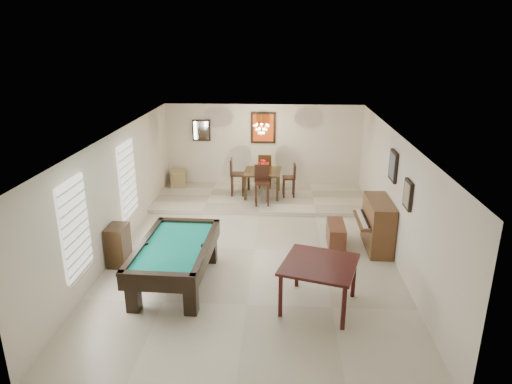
# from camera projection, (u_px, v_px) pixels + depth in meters

# --- Properties ---
(ground_plane) EXTENTS (6.00, 9.00, 0.02)m
(ground_plane) POSITION_uv_depth(u_px,v_px,m) (254.00, 249.00, 10.23)
(ground_plane) COLOR beige
(wall_back) EXTENTS (6.00, 0.04, 2.60)m
(wall_back) POSITION_uv_depth(u_px,v_px,m) (263.00, 147.00, 14.06)
(wall_back) COLOR silver
(wall_back) RESTS_ON ground_plane
(wall_front) EXTENTS (6.00, 0.04, 2.60)m
(wall_front) POSITION_uv_depth(u_px,v_px,m) (232.00, 315.00, 5.55)
(wall_front) COLOR silver
(wall_front) RESTS_ON ground_plane
(wall_left) EXTENTS (0.04, 9.00, 2.60)m
(wall_left) POSITION_uv_depth(u_px,v_px,m) (118.00, 192.00, 9.97)
(wall_left) COLOR silver
(wall_left) RESTS_ON ground_plane
(wall_right) EXTENTS (0.04, 9.00, 2.60)m
(wall_right) POSITION_uv_depth(u_px,v_px,m) (396.00, 197.00, 9.65)
(wall_right) COLOR silver
(wall_right) RESTS_ON ground_plane
(ceiling) EXTENTS (6.00, 9.00, 0.04)m
(ceiling) POSITION_uv_depth(u_px,v_px,m) (254.00, 135.00, 9.39)
(ceiling) COLOR white
(ceiling) RESTS_ON wall_back
(dining_step) EXTENTS (6.00, 2.50, 0.12)m
(dining_step) POSITION_uv_depth(u_px,v_px,m) (261.00, 198.00, 13.28)
(dining_step) COLOR beige
(dining_step) RESTS_ON ground_plane
(window_left_front) EXTENTS (0.06, 1.00, 1.70)m
(window_left_front) POSITION_uv_depth(u_px,v_px,m) (75.00, 227.00, 7.86)
(window_left_front) COLOR white
(window_left_front) RESTS_ON wall_left
(window_left_rear) EXTENTS (0.06, 1.00, 1.70)m
(window_left_rear) POSITION_uv_depth(u_px,v_px,m) (127.00, 179.00, 10.50)
(window_left_rear) COLOR white
(window_left_rear) RESTS_ON wall_left
(pool_table) EXTENTS (1.39, 2.46, 0.81)m
(pool_table) POSITION_uv_depth(u_px,v_px,m) (176.00, 265.00, 8.68)
(pool_table) COLOR black
(pool_table) RESTS_ON ground_plane
(square_table) EXTENTS (1.52, 1.52, 0.84)m
(square_table) POSITION_uv_depth(u_px,v_px,m) (318.00, 285.00, 7.94)
(square_table) COLOR black
(square_table) RESTS_ON ground_plane
(upright_piano) EXTENTS (0.76, 1.35, 1.13)m
(upright_piano) POSITION_uv_depth(u_px,v_px,m) (372.00, 224.00, 10.12)
(upright_piano) COLOR brown
(upright_piano) RESTS_ON ground_plane
(piano_bench) EXTENTS (0.38, 0.95, 0.52)m
(piano_bench) POSITION_uv_depth(u_px,v_px,m) (336.00, 235.00, 10.33)
(piano_bench) COLOR #592E1D
(piano_bench) RESTS_ON ground_plane
(apothecary_chest) EXTENTS (0.38, 0.56, 0.85)m
(apothecary_chest) POSITION_uv_depth(u_px,v_px,m) (118.00, 245.00, 9.44)
(apothecary_chest) COLOR black
(apothecary_chest) RESTS_ON ground_plane
(dining_table) EXTENTS (1.07, 1.07, 0.86)m
(dining_table) POSITION_uv_depth(u_px,v_px,m) (263.00, 181.00, 13.21)
(dining_table) COLOR black
(dining_table) RESTS_ON dining_step
(flower_vase) EXTENTS (0.15, 0.15, 0.22)m
(flower_vase) POSITION_uv_depth(u_px,v_px,m) (263.00, 163.00, 13.03)
(flower_vase) COLOR red
(flower_vase) RESTS_ON dining_table
(dining_chair_south) EXTENTS (0.44, 0.44, 1.09)m
(dining_chair_south) POSITION_uv_depth(u_px,v_px,m) (262.00, 186.00, 12.42)
(dining_chair_south) COLOR black
(dining_chair_south) RESTS_ON dining_step
(dining_chair_north) EXTENTS (0.40, 0.40, 1.06)m
(dining_chair_north) POSITION_uv_depth(u_px,v_px,m) (265.00, 171.00, 13.89)
(dining_chair_north) COLOR black
(dining_chair_north) RESTS_ON dining_step
(dining_chair_west) EXTENTS (0.41, 0.41, 1.07)m
(dining_chair_west) POSITION_uv_depth(u_px,v_px,m) (238.00, 177.00, 13.22)
(dining_chair_west) COLOR black
(dining_chair_west) RESTS_ON dining_step
(dining_chair_east) EXTENTS (0.38, 0.38, 0.96)m
(dining_chair_east) POSITION_uv_depth(u_px,v_px,m) (289.00, 180.00, 13.12)
(dining_chair_east) COLOR black
(dining_chair_east) RESTS_ON dining_step
(corner_bench) EXTENTS (0.49, 0.58, 0.49)m
(corner_bench) POSITION_uv_depth(u_px,v_px,m) (179.00, 178.00, 14.15)
(corner_bench) COLOR #9E8856
(corner_bench) RESTS_ON dining_step
(chandelier) EXTENTS (0.44, 0.44, 0.60)m
(chandelier) POSITION_uv_depth(u_px,v_px,m) (261.00, 126.00, 12.54)
(chandelier) COLOR #FFE5B2
(chandelier) RESTS_ON ceiling
(back_painting) EXTENTS (0.75, 0.06, 0.95)m
(back_painting) POSITION_uv_depth(u_px,v_px,m) (263.00, 128.00, 13.83)
(back_painting) COLOR #D84C14
(back_painting) RESTS_ON wall_back
(back_mirror) EXTENTS (0.55, 0.06, 0.65)m
(back_mirror) POSITION_uv_depth(u_px,v_px,m) (201.00, 130.00, 13.96)
(back_mirror) COLOR white
(back_mirror) RESTS_ON wall_back
(right_picture_upper) EXTENTS (0.06, 0.55, 0.65)m
(right_picture_upper) POSITION_uv_depth(u_px,v_px,m) (393.00, 166.00, 9.74)
(right_picture_upper) COLOR slate
(right_picture_upper) RESTS_ON wall_right
(right_picture_lower) EXTENTS (0.06, 0.45, 0.55)m
(right_picture_lower) POSITION_uv_depth(u_px,v_px,m) (408.00, 195.00, 8.57)
(right_picture_lower) COLOR gray
(right_picture_lower) RESTS_ON wall_right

